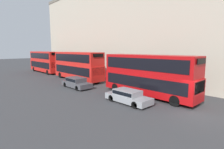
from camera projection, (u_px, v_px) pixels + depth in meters
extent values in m
plane|color=#38383A|center=(194.00, 113.00, 13.79)|extent=(200.00, 200.00, 0.00)
cube|color=#B20C0F|center=(148.00, 83.00, 18.70)|extent=(2.55, 10.68, 2.08)
cube|color=#B20C0F|center=(148.00, 64.00, 18.41)|extent=(2.50, 10.47, 1.99)
cube|color=black|center=(148.00, 81.00, 18.66)|extent=(2.59, 9.83, 1.17)
cube|color=black|center=(148.00, 63.00, 18.39)|extent=(2.59, 9.83, 1.19)
cube|color=black|center=(200.00, 87.00, 14.80)|extent=(2.17, 0.06, 1.04)
cube|color=black|center=(202.00, 61.00, 14.49)|extent=(1.78, 0.06, 0.48)
cylinder|color=black|center=(175.00, 101.00, 15.36)|extent=(0.30, 1.00, 1.00)
cylinder|color=black|center=(186.00, 96.00, 16.89)|extent=(0.30, 1.00, 1.00)
cylinder|color=black|center=(116.00, 87.00, 20.77)|extent=(0.30, 1.00, 1.00)
cylinder|color=black|center=(128.00, 85.00, 22.29)|extent=(0.30, 1.00, 1.00)
cube|color=red|center=(78.00, 71.00, 28.68)|extent=(2.55, 10.96, 2.22)
cube|color=red|center=(77.00, 58.00, 28.38)|extent=(2.50, 10.74, 1.98)
cube|color=black|center=(78.00, 69.00, 28.64)|extent=(2.59, 10.09, 1.24)
cube|color=black|center=(77.00, 58.00, 28.36)|extent=(2.59, 10.09, 1.19)
cube|color=black|center=(98.00, 71.00, 24.67)|extent=(2.17, 0.06, 1.11)
cube|color=black|center=(98.00, 55.00, 24.35)|extent=(1.78, 0.06, 0.48)
cylinder|color=black|center=(86.00, 81.00, 25.25)|extent=(0.30, 1.00, 1.00)
cylinder|color=black|center=(98.00, 79.00, 26.77)|extent=(0.30, 1.00, 1.00)
cylinder|color=black|center=(61.00, 75.00, 30.85)|extent=(0.30, 1.00, 1.00)
cylinder|color=black|center=(72.00, 74.00, 32.38)|extent=(0.30, 1.00, 1.00)
cube|color=red|center=(45.00, 66.00, 38.10)|extent=(2.55, 10.82, 2.24)
cube|color=red|center=(45.00, 56.00, 37.81)|extent=(2.50, 10.60, 1.92)
cube|color=black|center=(45.00, 64.00, 38.06)|extent=(2.59, 9.95, 1.25)
cube|color=black|center=(45.00, 56.00, 37.79)|extent=(2.59, 9.95, 1.15)
cube|color=black|center=(56.00, 65.00, 34.15)|extent=(2.17, 0.06, 1.12)
cube|color=black|center=(56.00, 54.00, 33.84)|extent=(1.78, 0.06, 0.46)
cylinder|color=black|center=(48.00, 72.00, 34.73)|extent=(0.30, 1.00, 1.00)
cylinder|color=black|center=(58.00, 71.00, 36.25)|extent=(0.30, 1.00, 1.00)
cylinder|color=black|center=(34.00, 69.00, 40.23)|extent=(0.30, 1.00, 1.00)
cylinder|color=black|center=(44.00, 68.00, 41.75)|extent=(0.30, 1.00, 1.00)
cube|color=gray|center=(128.00, 98.00, 16.35)|extent=(1.78, 4.56, 0.56)
cube|color=gray|center=(127.00, 92.00, 16.35)|extent=(1.56, 2.51, 0.51)
cube|color=black|center=(127.00, 92.00, 16.35)|extent=(1.60, 2.38, 0.32)
cylinder|color=black|center=(135.00, 105.00, 14.79)|extent=(0.22, 0.64, 0.64)
cylinder|color=black|center=(146.00, 101.00, 15.84)|extent=(0.22, 0.64, 0.64)
cylinder|color=black|center=(111.00, 98.00, 16.89)|extent=(0.22, 0.64, 0.64)
cylinder|color=black|center=(122.00, 95.00, 17.95)|extent=(0.22, 0.64, 0.64)
cube|color=#47474C|center=(77.00, 84.00, 22.84)|extent=(1.88, 4.62, 0.60)
cube|color=#47474C|center=(76.00, 80.00, 22.84)|extent=(1.66, 2.54, 0.57)
cube|color=black|center=(76.00, 79.00, 22.83)|extent=(1.69, 2.41, 0.37)
cylinder|color=black|center=(77.00, 88.00, 21.23)|extent=(0.22, 0.64, 0.64)
cylinder|color=black|center=(88.00, 86.00, 22.36)|extent=(0.22, 0.64, 0.64)
cylinder|color=black|center=(65.00, 85.00, 23.36)|extent=(0.22, 0.64, 0.64)
cylinder|color=black|center=(76.00, 83.00, 24.49)|extent=(0.22, 0.64, 0.64)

